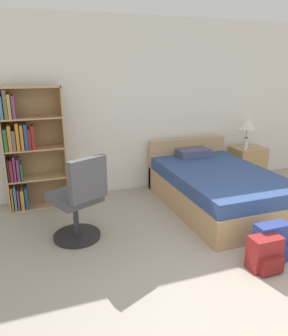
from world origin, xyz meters
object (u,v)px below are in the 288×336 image
Objects in this scene: bed at (217,187)px; nightstand at (247,163)px; office_chair at (79,202)px; backpack_red at (265,254)px; table_lamp at (248,124)px; backpack_blue at (272,243)px; water_bottle at (246,144)px; bookshelf at (26,149)px.

bed is 1.37m from nightstand.
backpack_red is (1.60, -1.16, -0.31)m from office_chair.
table_lamp is 2.62m from backpack_blue.
backpack_blue is (-1.30, -2.17, -0.10)m from nightstand.
table_lamp is 2.82m from backpack_red.
nightstand is 2.54m from backpack_blue.
office_chair reaches higher than bed.
water_bottle is at bearing -126.08° from table_lamp.
water_bottle is 0.61× the size of backpack_red.
bookshelf is at bearing 177.75° from water_bottle.
office_chair is 2.08m from backpack_blue.
office_chair is 1.95× the size of table_lamp.
water_bottle is at bearing 35.91° from bed.
bed is 1.39m from backpack_blue.
bookshelf is 1.32m from office_chair.
bookshelf is 1.64× the size of office_chair.
backpack_blue is at bearing 35.07° from backpack_red.
backpack_blue is (1.77, -1.04, -0.29)m from office_chair.
bookshelf is at bearing 161.45° from bed.
water_bottle is 2.42m from backpack_blue.
bed is at bearing -144.09° from water_bottle.
table_lamp is (3.00, 1.13, 0.50)m from office_chair.
backpack_blue is at bearing -120.96° from nightstand.
office_chair is at bearing -159.31° from table_lamp.
water_bottle is at bearing 58.73° from backpack_red.
water_bottle reaches higher than backpack_blue.
bed is at bearing -142.35° from table_lamp.
bed is 3.61× the size of nightstand.
bookshelf is 3.23m from backpack_blue.
backpack_red is at bearing -121.50° from table_lamp.
backpack_blue is (-1.23, -2.17, -0.79)m from table_lamp.
bed is 2.03× the size of office_chair.
bookshelf reaches higher than water_bottle.
bookshelf is at bearing 179.51° from nightstand.
bookshelf reaches higher than table_lamp.
bed reaches higher than backpack_blue.
backpack_red is at bearing -48.06° from bookshelf.
nightstand is 0.43m from water_bottle.
office_chair is 3.29m from nightstand.
water_bottle is at bearing -2.25° from bookshelf.
bed is at bearing 75.96° from backpack_red.
backpack_red is (2.09, -2.33, -0.68)m from bookshelf.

